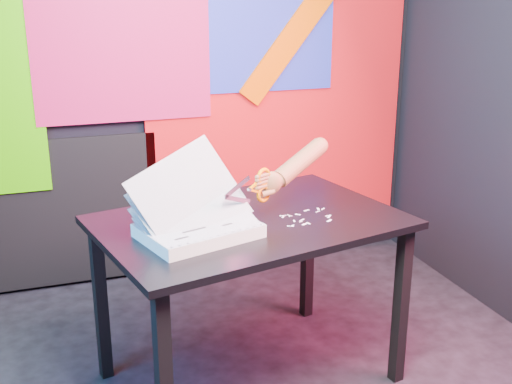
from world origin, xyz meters
name	(u,v)px	position (x,y,z in m)	size (l,w,h in m)	color
room	(254,82)	(0.00, 0.00, 1.35)	(3.01, 3.01, 2.71)	black
backdrop	(182,116)	(0.06, 1.46, 0.96)	(2.88, 0.05, 2.08)	red
work_table	(250,239)	(0.07, 0.27, 0.66)	(1.35, 1.04, 0.75)	black
printout_stack	(198,228)	(-0.17, 0.15, 0.78)	(0.52, 0.41, 0.38)	beige
scissors	(261,186)	(0.11, 0.23, 0.90)	(0.23, 0.12, 0.14)	#A5A7AE
hand_forearm	(295,165)	(0.29, 0.33, 0.94)	(0.39, 0.23, 0.18)	brown
paper_clippings	(307,217)	(0.30, 0.21, 0.75)	(0.23, 0.18, 0.00)	white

